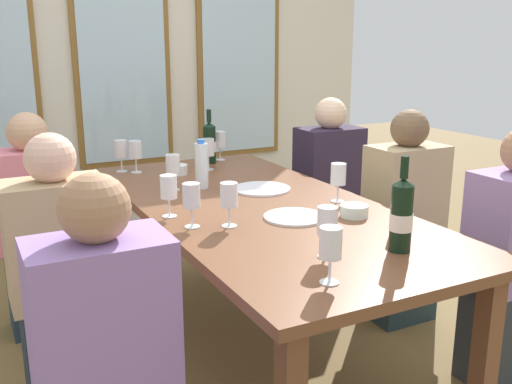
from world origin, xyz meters
TOP-DOWN VIEW (x-y plane):
  - ground_plane at (0.00, 0.00)m, footprint 12.00×12.00m
  - back_wall_with_windows at (0.00, 2.18)m, footprint 4.17×0.10m
  - dining_table at (0.00, 0.00)m, footprint 0.97×2.11m
  - white_plate_0 at (0.03, -0.26)m, footprint 0.25×0.25m
  - white_plate_1 at (0.13, 0.20)m, footprint 0.28×0.28m
  - wine_bottle_0 at (0.16, 0.90)m, footprint 0.08×0.08m
  - wine_bottle_1 at (0.16, -0.75)m, footprint 0.08×0.08m
  - tasting_bowl_0 at (0.26, -0.36)m, footprint 0.12×0.12m
  - tasting_bowl_1 at (-0.12, 0.71)m, footprint 0.12×0.12m
  - water_bottle at (-0.11, 0.37)m, footprint 0.06×0.06m
  - wine_glass_0 at (0.24, 0.95)m, footprint 0.07×0.07m
  - wine_glass_1 at (-0.10, -0.69)m, footprint 0.07×0.07m
  - wine_glass_2 at (0.08, 0.74)m, footprint 0.07×0.07m
  - wine_glass_3 at (0.33, -0.14)m, footprint 0.07×0.07m
  - wine_glass_4 at (-0.25, 0.39)m, footprint 0.07×0.07m
  - wine_glass_5 at (-0.21, -0.87)m, footprint 0.07×0.07m
  - wine_glass_6 at (-0.36, 0.91)m, footprint 0.07×0.07m
  - wine_glass_7 at (-0.25, -0.24)m, footprint 0.07×0.07m
  - wine_glass_8 at (-0.38, -0.18)m, footprint 0.07×0.07m
  - wine_glass_9 at (0.31, -0.58)m, footprint 0.07×0.07m
  - wine_glass_10 at (-0.30, 0.85)m, footprint 0.07×0.07m
  - wine_glass_11 at (-0.41, -0.01)m, footprint 0.07×0.07m
  - seated_person_0 at (-0.85, 0.74)m, footprint 0.38×0.24m
  - seated_person_1 at (0.85, 0.68)m, footprint 0.38×0.24m
  - seated_person_2 at (-0.85, 0.04)m, footprint 0.38×0.24m
  - seated_person_3 at (0.85, -0.01)m, footprint 0.38×0.24m
  - seated_person_4 at (-0.85, -0.71)m, footprint 0.38×0.24m
  - seated_person_5 at (0.85, -0.68)m, footprint 0.38×0.24m

SIDE VIEW (x-z plane):
  - ground_plane at x=0.00m, z-range 0.00..0.00m
  - seated_person_0 at x=-0.85m, z-range -0.03..1.08m
  - seated_person_1 at x=0.85m, z-range -0.03..1.08m
  - seated_person_2 at x=-0.85m, z-range -0.03..1.08m
  - seated_person_3 at x=0.85m, z-range -0.03..1.08m
  - seated_person_4 at x=-0.85m, z-range -0.03..1.08m
  - seated_person_5 at x=0.85m, z-range -0.03..1.08m
  - dining_table at x=0.00m, z-range 0.30..1.04m
  - white_plate_0 at x=0.03m, z-range 0.74..0.75m
  - white_plate_1 at x=0.13m, z-range 0.74..0.75m
  - tasting_bowl_0 at x=0.26m, z-range 0.74..0.79m
  - tasting_bowl_1 at x=-0.12m, z-range 0.74..0.79m
  - water_bottle at x=-0.11m, z-range 0.73..0.97m
  - wine_glass_0 at x=0.24m, z-range 0.77..0.94m
  - wine_glass_7 at x=-0.25m, z-range 0.77..0.94m
  - wine_glass_11 at x=-0.41m, z-range 0.77..0.94m
  - wine_glass_9 at x=0.31m, z-range 0.77..0.94m
  - wine_glass_6 at x=-0.36m, z-range 0.77..0.94m
  - wine_glass_10 at x=-0.30m, z-range 0.77..0.94m
  - wine_glass_2 at x=0.08m, z-range 0.77..0.94m
  - wine_bottle_0 at x=0.16m, z-range 0.70..1.02m
  - wine_glass_1 at x=-0.10m, z-range 0.77..0.95m
  - wine_glass_3 at x=0.33m, z-range 0.77..0.95m
  - wine_glass_4 at x=-0.25m, z-range 0.77..0.95m
  - wine_glass_5 at x=-0.21m, z-range 0.77..0.95m
  - wine_glass_8 at x=-0.38m, z-range 0.77..0.95m
  - wine_bottle_1 at x=0.16m, z-range 0.70..1.03m
  - back_wall_with_windows at x=0.00m, z-range 0.00..2.90m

